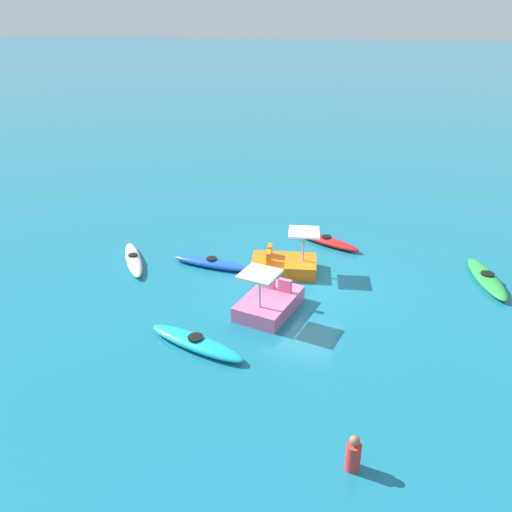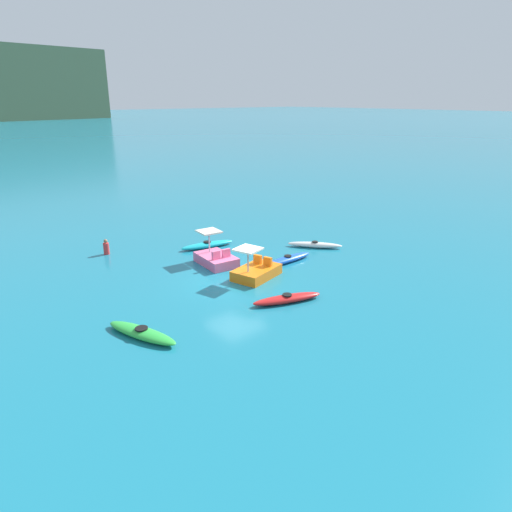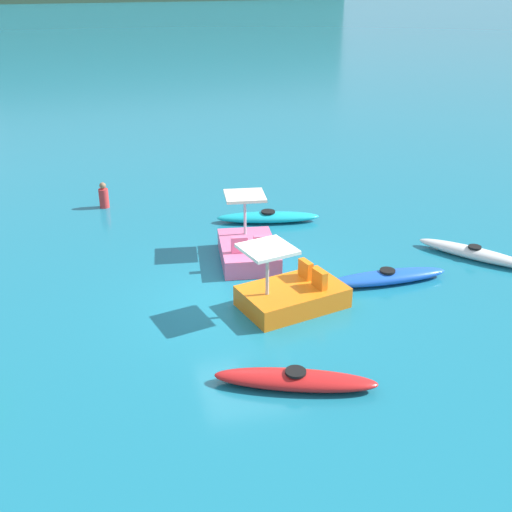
% 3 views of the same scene
% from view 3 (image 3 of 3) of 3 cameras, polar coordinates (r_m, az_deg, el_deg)
% --- Properties ---
extents(ground_plane, '(600.00, 600.00, 0.00)m').
position_cam_3_polar(ground_plane, '(15.18, -0.71, -4.21)').
color(ground_plane, '#19728C').
extents(kayak_red, '(3.18, 1.67, 0.37)m').
position_cam_3_polar(kayak_red, '(12.23, 3.61, -11.19)').
color(kayak_red, red).
rests_on(kayak_red, ground_plane).
extents(kayak_blue, '(3.25, 0.62, 0.37)m').
position_cam_3_polar(kayak_blue, '(16.37, 11.84, -1.89)').
color(kayak_blue, blue).
rests_on(kayak_blue, ground_plane).
extents(kayak_white, '(2.46, 2.81, 0.37)m').
position_cam_3_polar(kayak_white, '(18.41, 19.24, 0.26)').
color(kayak_white, white).
rests_on(kayak_white, ground_plane).
extents(kayak_cyan, '(3.33, 1.32, 0.37)m').
position_cam_3_polar(kayak_cyan, '(19.98, 1.11, 3.57)').
color(kayak_cyan, '#19B7C6').
rests_on(kayak_cyan, ground_plane).
extents(pedal_boat_orange, '(2.71, 2.07, 1.68)m').
position_cam_3_polar(pedal_boat_orange, '(14.86, 3.29, -3.45)').
color(pedal_boat_orange, orange).
rests_on(pedal_boat_orange, ground_plane).
extents(pedal_boat_pink, '(1.76, 2.58, 1.68)m').
position_cam_3_polar(pedal_boat_pink, '(17.23, -0.73, 0.67)').
color(pedal_boat_pink, pink).
rests_on(pedal_boat_pink, ground_plane).
extents(person_near_shore, '(0.45, 0.45, 0.88)m').
position_cam_3_polar(person_near_shore, '(21.79, -13.71, 5.29)').
color(person_near_shore, red).
rests_on(person_near_shore, ground_plane).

